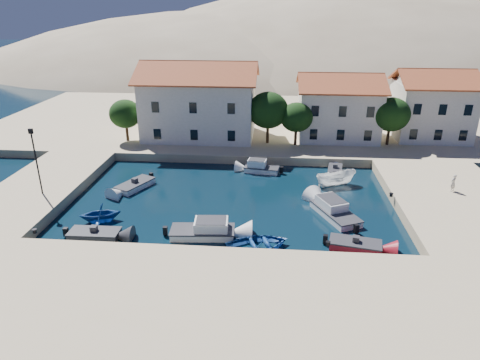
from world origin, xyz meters
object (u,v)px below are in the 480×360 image
at_px(cabin_cruiser_south, 203,231).
at_px(building_right, 432,103).
at_px(cabin_cruiser_east, 335,212).
at_px(building_left, 199,99).
at_px(building_mid, 338,105).
at_px(lamppost, 35,155).
at_px(boat_east, 335,185).
at_px(rowboat_south, 258,248).
at_px(pedestrian, 453,183).

bearing_deg(cabin_cruiser_south, building_right, 42.12).
bearing_deg(cabin_cruiser_east, building_left, 12.00).
bearing_deg(building_mid, cabin_cruiser_south, -117.88).
relative_size(building_right, lamppost, 1.52).
bearing_deg(building_right, cabin_cruiser_south, -133.73).
bearing_deg(boat_east, building_mid, -27.65).
distance_m(building_left, rowboat_south, 28.46).
xyz_separation_m(building_mid, boat_east, (-1.70, -14.42, -5.22)).
distance_m(cabin_cruiser_east, pedestrian, 12.15).
bearing_deg(pedestrian, lamppost, -31.96).
bearing_deg(boat_east, cabin_cruiser_east, 151.92).
xyz_separation_m(cabin_cruiser_east, boat_east, (0.89, 7.10, -0.48)).
bearing_deg(building_right, building_mid, -175.24).
xyz_separation_m(building_mid, rowboat_south, (-9.14, -27.39, -5.22)).
bearing_deg(cabin_cruiser_south, lamppost, 158.92).
bearing_deg(pedestrian, rowboat_south, -7.98).
xyz_separation_m(building_right, pedestrian, (-3.30, -18.26, -3.64)).
relative_size(building_mid, pedestrian, 6.33).
relative_size(building_mid, rowboat_south, 2.16).
xyz_separation_m(building_right, lamppost, (-41.50, -22.00, -0.72)).
bearing_deg(rowboat_south, lamppost, 51.38).
height_order(rowboat_south, pedestrian, pedestrian).
distance_m(building_right, lamppost, 46.98).
distance_m(lamppost, cabin_cruiser_east, 27.24).
bearing_deg(cabin_cruiser_south, pedestrian, 16.81).
distance_m(rowboat_south, cabin_cruiser_east, 8.80).
height_order(building_right, cabin_cruiser_south, building_right).
bearing_deg(building_left, building_mid, 3.18).
bearing_deg(building_left, boat_east, -39.48).
bearing_deg(building_mid, pedestrian, -63.25).
relative_size(building_left, cabin_cruiser_south, 2.79).
height_order(rowboat_south, cabin_cruiser_east, cabin_cruiser_east).
bearing_deg(pedestrian, boat_east, -52.80).
xyz_separation_m(building_right, cabin_cruiser_south, (-25.66, -26.82, -5.00)).
distance_m(building_right, cabin_cruiser_east, 27.30).
bearing_deg(rowboat_south, cabin_cruiser_south, 49.69).
bearing_deg(cabin_cruiser_south, cabin_cruiser_east, 17.07).
relative_size(building_mid, lamppost, 1.69).
distance_m(building_mid, cabin_cruiser_south, 29.59).
relative_size(lamppost, pedestrian, 3.75).
height_order(building_mid, lamppost, building_mid).
relative_size(building_left, pedestrian, 8.86).
xyz_separation_m(rowboat_south, boat_east, (7.44, 12.96, 0.00)).
height_order(building_right, cabin_cruiser_east, building_right).
bearing_deg(cabin_cruiser_east, pedestrian, -94.18).
xyz_separation_m(building_left, building_right, (30.00, 2.00, -0.46)).
bearing_deg(pedestrian, building_mid, -100.81).
bearing_deg(building_left, rowboat_south, -71.44).
xyz_separation_m(boat_east, pedestrian, (10.40, -2.83, 1.83)).
distance_m(lamppost, pedestrian, 38.49).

